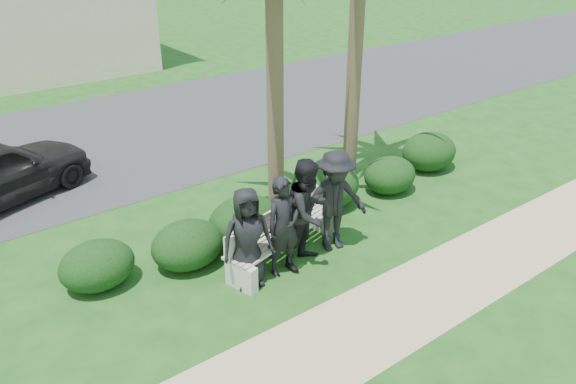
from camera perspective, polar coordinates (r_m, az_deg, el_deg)
name	(u,v)px	position (r m, az deg, el deg)	size (l,w,h in m)	color
ground	(351,245)	(10.42, 6.42, -5.41)	(160.00, 160.00, 0.00)	#154714
footpath	(427,292)	(9.44, 13.98, -9.87)	(30.00, 1.60, 0.01)	tan
asphalt_street	(160,128)	(16.55, -12.91, 6.39)	(160.00, 8.00, 0.01)	#2D2D30
park_bench	(285,237)	(9.85, -0.35, -4.58)	(2.63, 1.19, 0.87)	#A49C8A
man_a	(247,238)	(8.96, -4.17, -4.65)	(0.83, 0.54, 1.71)	black
man_b	(284,226)	(9.22, -0.44, -3.49)	(0.64, 0.42, 1.74)	black
man_c	(308,213)	(9.44, 2.05, -2.10)	(0.94, 0.73, 1.93)	black
man_d	(335,201)	(9.89, 4.77, -0.92)	(1.22, 0.70, 1.89)	black
hedge_a	(97,264)	(9.63, -18.84, -6.94)	(1.22, 1.01, 0.80)	black
hedge_b	(187,244)	(9.78, -10.19, -5.17)	(1.27, 1.05, 0.83)	black
hedge_c	(245,220)	(10.28, -4.37, -2.85)	(1.40, 1.16, 0.91)	black
hedge_d	(325,184)	(11.55, 3.82, 0.81)	(1.50, 1.24, 0.98)	black
hedge_e	(390,174)	(12.40, 10.30, 1.80)	(1.22, 1.01, 0.80)	black
hedge_f	(429,150)	(13.73, 14.14, 4.12)	(1.39, 1.15, 0.90)	black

